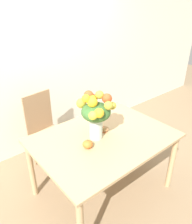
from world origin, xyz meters
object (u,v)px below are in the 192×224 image
turkey_figurine (105,129)px  pumpkin (88,144)px  dining_chair_near_window (46,130)px  flower_vase (96,113)px

turkey_figurine → pumpkin: bearing=-160.2°
turkey_figurine → dining_chair_near_window: 0.90m
flower_vase → turkey_figurine: size_ratio=4.74×
flower_vase → pumpkin: bearing=-153.1°
flower_vase → pumpkin: flower_vase is taller
pumpkin → dining_chair_near_window: bearing=89.7°
flower_vase → pumpkin: (-0.17, -0.09, -0.25)m
dining_chair_near_window → turkey_figurine: bearing=-77.0°
pumpkin → flower_vase: bearing=26.9°
pumpkin → turkey_figurine: 0.34m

